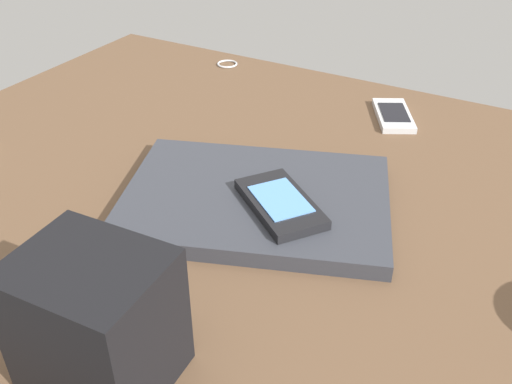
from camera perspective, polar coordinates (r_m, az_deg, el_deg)
The scene contains 6 objects.
desk_surface at distance 66.63cm, azimuth 5.93°, elevation -3.25°, with size 120.00×80.00×3.00cm, color brown.
laptop_closed at distance 66.12cm, azimuth -0.00°, elevation -0.76°, with size 30.25×21.52×1.90cm, color #33353D.
cell_phone_on_laptop at distance 62.83cm, azimuth 2.44°, elevation -1.13°, with size 13.01×11.95×1.27cm.
cell_phone_on_desk at distance 88.81cm, azimuth 13.66°, elevation 7.44°, with size 9.14×11.42×1.05cm.
desk_organizer at distance 46.39cm, azimuth -15.63°, elevation -12.36°, with size 11.14×9.25×11.68cm, color black.
key_ring at distance 106.69cm, azimuth -2.88°, elevation 12.64°, with size 3.72×3.72×0.36cm, color silver.
Camera 1 is at (19.82, -49.65, 41.27)cm, focal length 40.08 mm.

